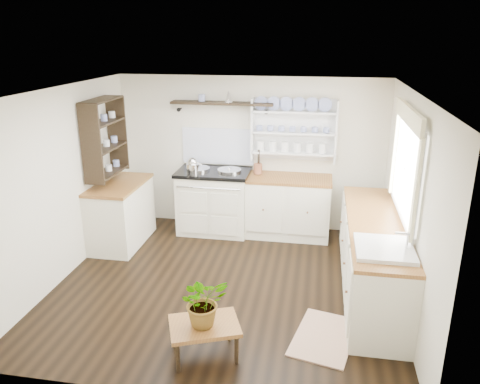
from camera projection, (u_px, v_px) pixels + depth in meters
name	position (u px, v px, depth m)	size (l,w,h in m)	color
floor	(226.00, 284.00, 5.67)	(4.00, 3.80, 0.01)	black
wall_back	(250.00, 154.00, 7.07)	(4.00, 0.02, 2.30)	#ECE5CC
wall_right	(409.00, 205.00, 4.97)	(0.02, 3.80, 2.30)	#ECE5CC
wall_left	(62.00, 185.00, 5.63)	(0.02, 3.80, 2.30)	#ECE5CC
ceiling	(224.00, 91.00, 4.93)	(4.00, 3.80, 0.01)	white
window	(406.00, 163.00, 4.99)	(0.08, 1.55, 1.22)	white
aga_cooker	(214.00, 200.00, 7.06)	(1.07, 0.74, 0.99)	white
back_cabinets	(287.00, 206.00, 6.92)	(1.27, 0.63, 0.90)	silver
right_cabinets	(373.00, 257.00, 5.34)	(0.62, 2.43, 0.90)	silver
belfast_sink	(383.00, 260.00, 4.53)	(0.55, 0.60, 0.45)	white
left_cabinets	(121.00, 213.00, 6.64)	(0.62, 1.13, 0.90)	silver
plate_rack	(294.00, 129.00, 6.80)	(1.20, 0.22, 0.90)	white
high_shelf	(222.00, 104.00, 6.78)	(1.50, 0.29, 0.16)	black
left_shelving	(105.00, 137.00, 6.31)	(0.28, 0.80, 1.05)	black
kettle	(193.00, 166.00, 6.81)	(0.19, 0.19, 0.23)	silver
utensil_crock	(258.00, 169.00, 6.90)	(0.13, 0.13, 0.15)	brown
center_table	(204.00, 328.00, 4.32)	(0.76, 0.66, 0.34)	brown
potted_plant	(204.00, 301.00, 4.23)	(0.43, 0.38, 0.48)	#3F7233
floor_rug	(324.00, 337.00, 4.67)	(0.55, 0.85, 0.02)	#9F765C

